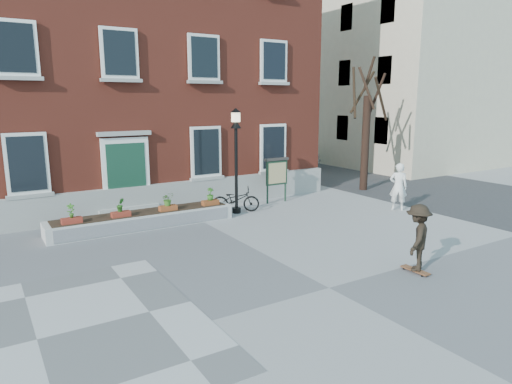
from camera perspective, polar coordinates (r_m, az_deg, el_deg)
ground at (r=10.82m, az=9.12°, el=-11.75°), size 100.00×100.00×0.00m
checker_patch at (r=9.48m, az=-25.71°, el=-16.30°), size 6.00×6.00×0.01m
bicycle at (r=17.47m, az=-2.55°, el=-0.95°), size 1.89×1.41×0.95m
parked_car at (r=30.00m, az=3.94°, el=4.85°), size 1.88×4.72×1.53m
bystander at (r=18.47m, az=17.37°, el=0.63°), size 0.79×0.79×1.85m
brick_building at (r=22.01m, az=-20.42°, el=16.20°), size 18.40×10.85×12.60m
planter_assembly at (r=15.84m, az=-13.85°, el=-3.22°), size 6.20×1.12×1.15m
bare_tree at (r=22.01m, az=13.58°, el=7.43°), size 1.83×1.83×6.16m
side_street at (r=36.80m, az=10.69°, el=15.68°), size 15.20×36.00×14.50m
lamp_post at (r=16.95m, az=-2.52°, el=5.74°), size 0.40×0.40×3.93m
notice_board at (r=18.89m, az=2.61°, el=2.44°), size 1.10×0.16×1.87m
skateboarder at (r=11.96m, az=19.56°, el=-5.39°), size 1.25×1.07×1.75m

